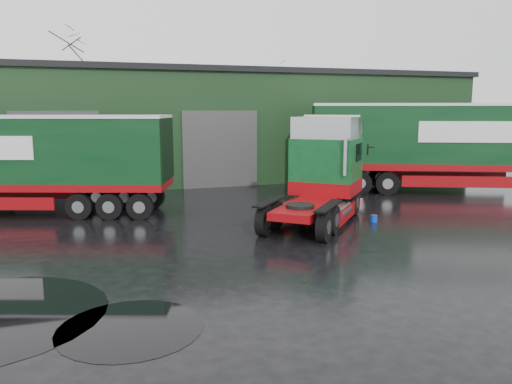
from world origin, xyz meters
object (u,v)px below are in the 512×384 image
wash_bucket (374,219)px  tree_back_b (264,113)px  tree_back_a (67,100)px  warehouse (197,124)px  trailer_left (9,164)px  hero_tractor (314,171)px  lorry_right (445,148)px

wash_bucket → tree_back_b: 26.52m
tree_back_a → warehouse: bearing=-51.3°
warehouse → trailer_left: (-9.50, -10.00, -1.21)m
trailer_left → tree_back_b: 26.64m
warehouse → tree_back_a: tree_back_a is taller
hero_tractor → tree_back_a: size_ratio=0.65×
hero_tractor → tree_back_b: size_ratio=0.83×
tree_back_b → wash_bucket: bearing=-100.4°
warehouse → wash_bucket: bearing=-78.3°
lorry_right → tree_back_b: size_ratio=2.23×
wash_bucket → tree_back_b: tree_back_b is taller
hero_tractor → trailer_left: bearing=-166.4°
wash_bucket → tree_back_b: size_ratio=0.04×
hero_tractor → tree_back_a: bearing=150.7°
wash_bucket → hero_tractor: bearing=171.5°
lorry_right → tree_back_b: 21.16m
hero_tractor → lorry_right: (9.16, 4.50, 0.28)m
warehouse → tree_back_b: (8.00, 10.00, 0.59)m
tree_back_b → tree_back_a: bearing=180.0°
trailer_left → tree_back_b: (17.50, 20.00, 1.80)m
warehouse → lorry_right: 14.98m
hero_tractor → trailer_left: size_ratio=0.49×
hero_tractor → lorry_right: size_ratio=0.37×
trailer_left → lorry_right: (19.63, -1.00, 0.25)m
wash_bucket → lorry_right: bearing=35.2°
hero_tractor → wash_bucket: 2.93m
lorry_right → tree_back_a: size_ratio=1.76×
hero_tractor → wash_bucket: size_ratio=22.76×
hero_tractor → tree_back_a: (-8.97, 25.50, 2.83)m
trailer_left → tree_back_a: (1.50, 20.00, 2.80)m
hero_tractor → tree_back_b: tree_back_b is taller
wash_bucket → warehouse: bearing=101.7°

